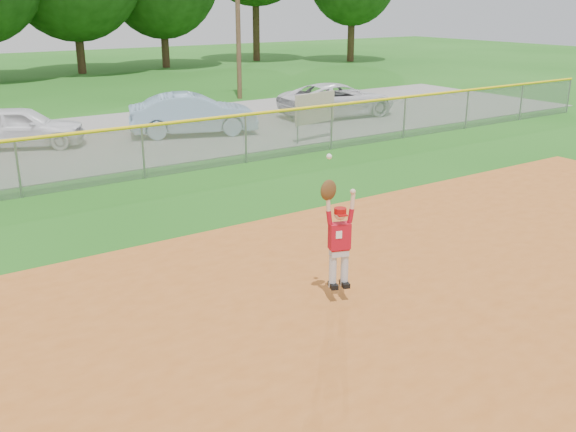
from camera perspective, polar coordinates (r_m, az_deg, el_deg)
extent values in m
plane|color=#1C5814|center=(10.58, 8.37, -8.64)|extent=(120.00, 120.00, 0.00)
cube|color=#A9571E|center=(8.92, 21.83, -15.38)|extent=(24.00, 16.00, 0.04)
cube|color=slate|center=(24.23, -17.94, 6.34)|extent=(44.00, 10.00, 0.03)
imported|color=white|center=(23.73, -22.66, 7.33)|extent=(4.44, 3.17, 1.40)
imported|color=#7D9FBB|center=(24.31, -8.43, 8.95)|extent=(4.91, 3.02, 1.53)
imported|color=silver|center=(28.06, 4.43, 10.27)|extent=(5.29, 2.78, 1.42)
cylinder|color=gray|center=(22.52, 0.86, 7.99)|extent=(0.06, 0.06, 1.29)
cylinder|color=gray|center=(23.73, 3.87, 8.50)|extent=(0.06, 0.06, 1.29)
cube|color=beige|center=(23.02, 2.42, 9.57)|extent=(1.91, 0.36, 1.07)
cube|color=gray|center=(18.50, -12.75, 5.51)|extent=(40.00, 0.03, 1.50)
cylinder|color=yellow|center=(18.35, -12.92, 7.79)|extent=(40.00, 0.10, 0.10)
cylinder|color=gray|center=(17.62, -22.86, 3.84)|extent=(0.06, 0.06, 1.50)
cylinder|color=gray|center=(18.50, -12.75, 5.51)|extent=(0.06, 0.06, 1.50)
cylinder|color=gray|center=(19.91, -3.77, 6.85)|extent=(0.06, 0.06, 1.50)
cylinder|color=gray|center=(21.75, 3.90, 7.85)|extent=(0.06, 0.06, 1.50)
cylinder|color=gray|center=(23.91, 10.30, 8.58)|extent=(0.06, 0.06, 1.50)
cylinder|color=gray|center=(26.31, 15.61, 9.10)|extent=(0.06, 0.06, 1.50)
cylinder|color=gray|center=(28.90, 20.01, 9.48)|extent=(0.06, 0.06, 1.50)
cylinder|color=gray|center=(31.63, 23.68, 9.75)|extent=(0.06, 0.06, 1.50)
cylinder|color=#4C3823|center=(33.22, -4.50, 18.07)|extent=(0.24, 0.24, 9.00)
cylinder|color=#422D1C|center=(47.20, -18.10, 14.92)|extent=(0.56, 0.56, 4.89)
cylinder|color=#422D1C|center=(50.06, -10.93, 15.58)|extent=(0.56, 0.56, 4.78)
cylinder|color=#422D1C|center=(54.76, -2.85, 16.75)|extent=(0.56, 0.56, 5.99)
cylinder|color=#422D1C|center=(54.40, 5.63, 15.99)|extent=(0.56, 0.56, 4.69)
cylinder|color=silver|center=(10.64, 3.99, -4.89)|extent=(0.16, 0.16, 0.57)
cylinder|color=silver|center=(10.71, 5.04, -4.77)|extent=(0.16, 0.16, 0.57)
cube|color=black|center=(10.72, 4.02, -6.17)|extent=(0.18, 0.25, 0.08)
cube|color=black|center=(10.78, 5.07, -6.04)|extent=(0.18, 0.25, 0.08)
cube|color=silver|center=(10.55, 4.56, -3.23)|extent=(0.33, 0.25, 0.11)
cube|color=maroon|center=(10.53, 4.57, -2.88)|extent=(0.35, 0.26, 0.05)
cube|color=#AC0C1C|center=(10.45, 4.60, -1.77)|extent=(0.38, 0.28, 0.44)
cube|color=white|center=(10.33, 4.55, -1.68)|extent=(0.10, 0.04, 0.13)
sphere|color=beige|center=(10.33, 4.66, 0.16)|extent=(0.25, 0.25, 0.19)
cylinder|color=#9F0B09|center=(10.31, 4.66, 0.47)|extent=(0.25, 0.25, 0.09)
cube|color=#9F0B09|center=(10.23, 4.85, 0.08)|extent=(0.18, 0.16, 0.02)
cylinder|color=#AC0C1C|center=(10.28, 3.69, -0.13)|extent=(0.13, 0.11, 0.24)
cylinder|color=beige|center=(10.20, 3.59, 1.14)|extent=(0.10, 0.09, 0.26)
ellipsoid|color=#4C2D14|center=(10.13, 3.62, 2.31)|extent=(0.33, 0.22, 0.34)
sphere|color=white|center=(9.99, 3.68, 5.31)|extent=(0.11, 0.11, 0.09)
cylinder|color=#AC0C1C|center=(10.40, 5.60, 0.04)|extent=(0.13, 0.11, 0.24)
cylinder|color=beige|center=(10.33, 5.76, 1.31)|extent=(0.10, 0.09, 0.26)
sphere|color=beige|center=(10.29, 5.79, 2.17)|extent=(0.12, 0.12, 0.09)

